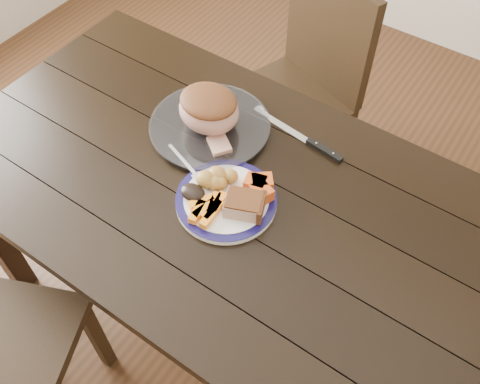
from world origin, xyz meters
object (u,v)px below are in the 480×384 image
Objects in this scene: chair_far at (301,82)px; serving_platter at (210,127)px; carving_knife at (313,144)px; fork at (189,167)px; dining_table at (221,205)px; dinner_plate at (226,201)px; roast_joint at (209,110)px; pork_slice at (244,205)px.

chair_far reaches higher than serving_platter.
fork is at bearing -122.43° from carving_knife.
dining_table is 1.72× the size of chair_far.
chair_far reaches higher than carving_knife.
dinner_plate is 1.57× the size of fork.
dining_table is 0.12m from dinner_plate.
roast_joint reaches higher than carving_knife.
serving_platter is at bearing 133.82° from dining_table.
chair_far is 0.59m from carving_knife.
dining_table is 0.32m from carving_knife.
dinner_plate is 1.49× the size of roast_joint.
dinner_plate is 0.85× the size of carving_knife.
dining_table is at bearing -46.18° from roast_joint.
carving_knife is (0.03, 0.32, -0.04)m from pork_slice.
serving_platter is 0.33m from pork_slice.
carving_knife is at bearing 74.29° from dinner_plate.
pork_slice is at bearing -21.56° from dining_table.
dining_table is 9.24× the size of fork.
fork is (-0.21, 0.03, -0.02)m from pork_slice.
chair_far is at bearing 89.87° from roast_joint.
roast_joint is at bearing 109.61° from chair_far.
pork_slice is at bearing 10.27° from fork.
carving_knife is at bearing 141.68° from chair_far.
dining_table is 0.28m from roast_joint.
chair_far reaches higher than roast_joint.
chair_far is 0.83m from dinner_plate.
pork_slice is at bearing -87.97° from carving_knife.
chair_far reaches higher than fork.
fork is at bearing -72.75° from serving_platter.
pork_slice is 0.53× the size of roast_joint.
chair_far reaches higher than dinner_plate.
fork reaches higher than serving_platter.
serving_platter is 0.18m from fork.
pork_slice reaches higher than dining_table.
chair_far is (-0.15, 0.73, -0.13)m from dining_table.
chair_far is at bearing 113.11° from fork.
roast_joint is (-0.15, 0.16, 0.17)m from dining_table.
dinner_plate is at bearing 8.58° from fork.
dining_table is 8.80× the size of roast_joint.
dinner_plate is at bearing 175.24° from pork_slice.
chair_far is 0.65m from roast_joint.
roast_joint is (-0.00, -0.58, 0.30)m from chair_far.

